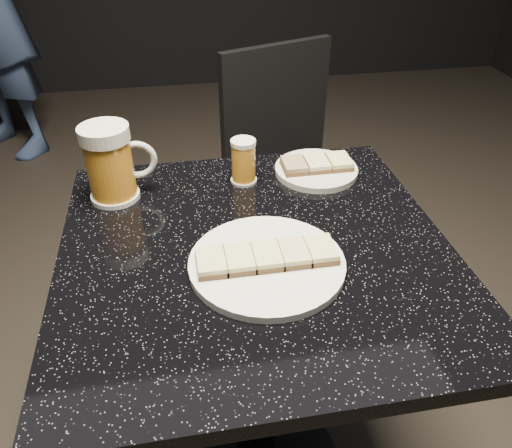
# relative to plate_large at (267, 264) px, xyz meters

# --- Properties ---
(plate_large) EXTENTS (0.27, 0.27, 0.01)m
(plate_large) POSITION_rel_plate_large_xyz_m (0.00, 0.00, 0.00)
(plate_large) COLOR white
(plate_large) RESTS_ON table
(plate_small) EXTENTS (0.18, 0.18, 0.01)m
(plate_small) POSITION_rel_plate_large_xyz_m (0.17, 0.30, 0.00)
(plate_small) COLOR silver
(plate_small) RESTS_ON table
(table) EXTENTS (0.70, 0.70, 0.75)m
(table) POSITION_rel_plate_large_xyz_m (-0.01, 0.06, -0.25)
(table) COLOR black
(table) RESTS_ON floor
(beer_mug) EXTENTS (0.14, 0.10, 0.16)m
(beer_mug) POSITION_rel_plate_large_xyz_m (-0.26, 0.28, 0.07)
(beer_mug) COLOR white
(beer_mug) RESTS_ON table
(beer_tumbler) EXTENTS (0.06, 0.06, 0.10)m
(beer_tumbler) POSITION_rel_plate_large_xyz_m (0.01, 0.29, 0.04)
(beer_tumbler) COLOR silver
(beer_tumbler) RESTS_ON table
(chair) EXTENTS (0.51, 0.51, 0.87)m
(chair) POSITION_rel_plate_large_xyz_m (0.25, 0.79, -0.26)
(chair) COLOR black
(chair) RESTS_ON floor
(canapes_on_plate_large) EXTENTS (0.24, 0.07, 0.02)m
(canapes_on_plate_large) POSITION_rel_plate_large_xyz_m (-0.00, 0.00, 0.02)
(canapes_on_plate_large) COLOR #4C3521
(canapes_on_plate_large) RESTS_ON plate_large
(canapes_on_plate_small) EXTENTS (0.15, 0.07, 0.02)m
(canapes_on_plate_small) POSITION_rel_plate_large_xyz_m (0.17, 0.30, 0.02)
(canapes_on_plate_small) COLOR #4C3521
(canapes_on_plate_small) RESTS_ON plate_small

